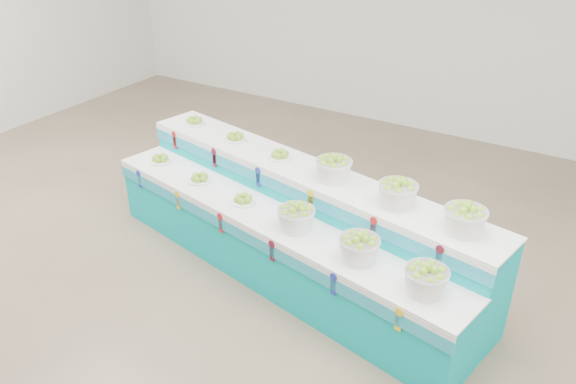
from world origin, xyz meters
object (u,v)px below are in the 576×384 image
at_px(display_stand, 288,224).
at_px(basket_lower_left, 296,217).
at_px(basket_upper_right, 465,219).
at_px(plate_upper_mid, 235,137).

bearing_deg(display_stand, basket_lower_left, -37.54).
bearing_deg(basket_upper_right, plate_upper_mid, 168.24).
relative_size(display_stand, basket_lower_left, 12.21).
xyz_separation_m(display_stand, basket_lower_left, (0.28, -0.32, 0.33)).
bearing_deg(display_stand, basket_upper_right, 8.85).
bearing_deg(basket_lower_left, basket_upper_right, 9.56).
height_order(plate_upper_mid, basket_upper_right, basket_upper_right).
bearing_deg(plate_upper_mid, basket_upper_right, -11.76).
xyz_separation_m(display_stand, basket_upper_right, (1.67, -0.08, 0.63)).
bearing_deg(plate_upper_mid, display_stand, -26.02).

